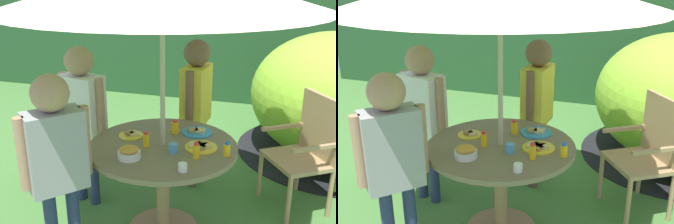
# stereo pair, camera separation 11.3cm
# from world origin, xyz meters

# --- Properties ---
(hedge_backdrop) EXTENTS (9.00, 0.70, 1.66)m
(hedge_backdrop) POSITION_xyz_m (0.00, 3.78, 0.83)
(hedge_backdrop) COLOR #234C28
(hedge_backdrop) RESTS_ON ground_plane
(garden_table) EXTENTS (1.12, 1.12, 0.76)m
(garden_table) POSITION_xyz_m (0.00, 0.00, 0.58)
(garden_table) COLOR #93704C
(garden_table) RESTS_ON ground_plane
(wooden_chair) EXTENTS (0.65, 0.67, 1.02)m
(wooden_chair) POSITION_xyz_m (1.07, 0.72, 0.57)
(wooden_chair) COLOR tan
(wooden_chair) RESTS_ON ground_plane
(dome_tent) EXTENTS (2.46, 2.46, 1.38)m
(dome_tent) POSITION_xyz_m (1.36, 1.92, 0.68)
(dome_tent) COLOR #8CC633
(dome_tent) RESTS_ON ground_plane
(potted_plant) EXTENTS (0.59, 0.59, 0.79)m
(potted_plant) POSITION_xyz_m (-1.21, 0.52, 0.45)
(potted_plant) COLOR brown
(potted_plant) RESTS_ON ground_plane
(child_in_yellow_shirt) EXTENTS (0.24, 0.48, 1.42)m
(child_in_yellow_shirt) POSITION_xyz_m (0.06, 0.84, 0.91)
(child_in_yellow_shirt) COLOR brown
(child_in_yellow_shirt) RESTS_ON ground_plane
(child_in_white_shirt) EXTENTS (0.46, 0.30, 1.42)m
(child_in_white_shirt) POSITION_xyz_m (-0.78, 0.22, 0.91)
(child_in_white_shirt) COLOR navy
(child_in_white_shirt) RESTS_ON ground_plane
(child_in_grey_shirt) EXTENTS (0.40, 0.41, 1.41)m
(child_in_grey_shirt) POSITION_xyz_m (-0.53, -0.60, 0.90)
(child_in_grey_shirt) COLOR navy
(child_in_grey_shirt) RESTS_ON ground_plane
(snack_bowl) EXTENTS (0.16, 0.16, 0.09)m
(snack_bowl) POSITION_xyz_m (-0.16, -0.28, 0.80)
(snack_bowl) COLOR white
(snack_bowl) RESTS_ON garden_table
(plate_far_right) EXTENTS (0.25, 0.25, 0.03)m
(plate_far_right) POSITION_xyz_m (0.19, 0.30, 0.77)
(plate_far_right) COLOR #338CD8
(plate_far_right) RESTS_ON garden_table
(plate_center_back) EXTENTS (0.19, 0.19, 0.03)m
(plate_center_back) POSITION_xyz_m (-0.29, 0.09, 0.77)
(plate_center_back) COLOR yellow
(plate_center_back) RESTS_ON garden_table
(plate_far_left) EXTENTS (0.24, 0.24, 0.03)m
(plate_far_left) POSITION_xyz_m (0.28, 0.03, 0.77)
(plate_far_left) COLOR yellow
(plate_far_left) RESTS_ON garden_table
(juice_bottle_near_left) EXTENTS (0.05, 0.05, 0.12)m
(juice_bottle_near_left) POSITION_xyz_m (-0.11, -0.06, 0.81)
(juice_bottle_near_left) COLOR yellow
(juice_bottle_near_left) RESTS_ON garden_table
(juice_bottle_near_right) EXTENTS (0.05, 0.05, 0.10)m
(juice_bottle_near_right) POSITION_xyz_m (0.49, -0.04, 0.81)
(juice_bottle_near_right) COLOR yellow
(juice_bottle_near_right) RESTS_ON garden_table
(juice_bottle_center_front) EXTENTS (0.05, 0.05, 0.11)m
(juice_bottle_center_front) POSITION_xyz_m (0.03, 0.24, 0.81)
(juice_bottle_center_front) COLOR yellow
(juice_bottle_center_front) RESTS_ON garden_table
(juice_bottle_mid_left) EXTENTS (0.05, 0.05, 0.12)m
(juice_bottle_mid_left) POSITION_xyz_m (0.29, -0.15, 0.81)
(juice_bottle_mid_left) COLOR yellow
(juice_bottle_mid_left) RESTS_ON garden_table
(cup_near) EXTENTS (0.06, 0.06, 0.06)m
(cup_near) POSITION_xyz_m (0.25, -0.36, 0.79)
(cup_near) COLOR white
(cup_near) RESTS_ON garden_table
(cup_far) EXTENTS (0.06, 0.06, 0.07)m
(cup_far) POSITION_xyz_m (0.11, -0.11, 0.79)
(cup_far) COLOR #4C99D8
(cup_far) RESTS_ON garden_table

